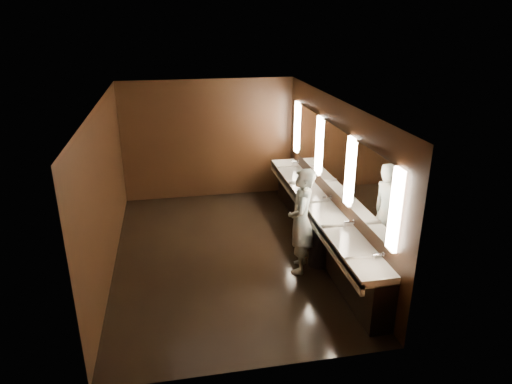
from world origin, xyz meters
The scene contains 10 objects.
floor centered at (0.00, 0.00, 0.00)m, with size 6.00×6.00×0.00m, color black.
ceiling centered at (0.00, 0.00, 2.80)m, with size 4.00×6.00×0.02m, color #2D2D2B.
wall_back centered at (0.00, 3.00, 1.40)m, with size 4.00×0.02×2.80m, color black.
wall_front centered at (0.00, -3.00, 1.40)m, with size 4.00×0.02×2.80m, color black.
wall_left centered at (-2.00, 0.00, 1.40)m, with size 0.02×6.00×2.80m, color black.
wall_right centered at (2.00, 0.00, 1.40)m, with size 0.02×6.00×2.80m, color black.
sink_counter centered at (1.79, 0.00, 0.50)m, with size 0.55×5.40×1.01m.
mirror_band centered at (1.98, 0.00, 1.75)m, with size 0.06×5.03×1.15m.
person centered at (1.19, -0.77, 0.92)m, with size 0.67×0.44×1.84m, color #9CD8E9.
trash_bin centered at (1.58, -0.68, 0.30)m, with size 0.38×0.38×0.59m, color black.
Camera 1 is at (-0.85, -7.43, 4.15)m, focal length 32.00 mm.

